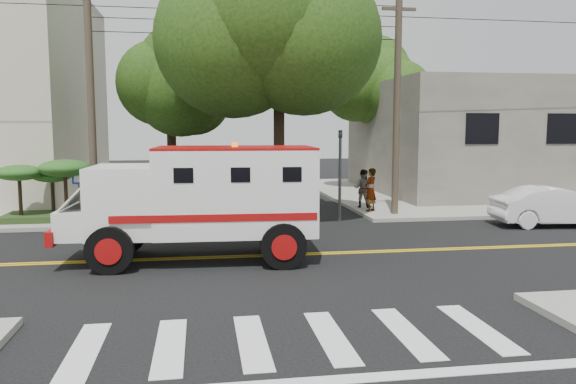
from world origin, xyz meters
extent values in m
plane|color=black|center=(0.00, 0.00, 0.00)|extent=(100.00, 100.00, 0.00)
cube|color=gray|center=(13.50, 13.50, 0.07)|extent=(17.00, 17.00, 0.15)
cube|color=#605C52|center=(15.00, 14.00, 3.15)|extent=(14.00, 12.00, 6.00)
cylinder|color=#382D23|center=(-5.60, 6.00, 4.50)|extent=(0.28, 0.28, 9.00)
cylinder|color=#382D23|center=(6.30, 6.20, 4.50)|extent=(0.28, 0.28, 9.00)
cylinder|color=black|center=(1.50, 6.50, 3.50)|extent=(0.44, 0.44, 7.00)
sphere|color=#18350E|center=(1.50, 6.50, 7.00)|extent=(5.32, 5.32, 5.32)
sphere|color=#18350E|center=(2.64, 5.74, 7.57)|extent=(4.56, 4.56, 4.56)
cylinder|color=black|center=(-3.00, 12.00, 2.80)|extent=(0.44, 0.44, 5.60)
sphere|color=#18350E|center=(-3.00, 12.00, 5.60)|extent=(3.92, 3.92, 3.92)
sphere|color=#18350E|center=(-2.16, 11.44, 6.02)|extent=(3.36, 3.36, 3.36)
cylinder|color=black|center=(8.50, 16.00, 2.97)|extent=(0.44, 0.44, 5.95)
sphere|color=#18350E|center=(8.50, 16.00, 5.95)|extent=(4.20, 4.20, 4.20)
sphere|color=#18350E|center=(9.40, 15.40, 6.40)|extent=(3.60, 3.60, 3.60)
cylinder|color=#3F3F42|center=(3.80, 5.60, 1.80)|extent=(0.12, 0.12, 3.60)
imported|color=#3F3F42|center=(3.80, 5.60, 3.15)|extent=(0.15, 0.18, 0.90)
cylinder|color=#3F3F42|center=(-6.20, 6.20, 1.00)|extent=(0.06, 0.06, 2.00)
cube|color=#0C33A5|center=(-6.20, 6.14, 1.80)|extent=(0.45, 0.03, 0.45)
cube|color=#1E3314|center=(-7.50, 6.80, 0.27)|extent=(3.20, 2.00, 0.24)
cylinder|color=black|center=(-8.40, 6.50, 1.15)|extent=(0.14, 0.14, 1.52)
ellipsoid|color=#204715|center=(-8.40, 6.50, 2.00)|extent=(1.73, 1.73, 0.60)
cylinder|color=black|center=(-7.40, 7.20, 1.07)|extent=(0.14, 0.14, 1.36)
ellipsoid|color=#204715|center=(-7.40, 7.20, 1.83)|extent=(1.55, 1.55, 0.54)
cylinder|color=black|center=(-6.70, 6.30, 1.23)|extent=(0.14, 0.14, 1.68)
ellipsoid|color=#204715|center=(-6.70, 6.30, 2.17)|extent=(1.91, 1.91, 0.66)
cube|color=white|center=(-0.69, -0.29, 1.94)|extent=(4.42, 2.72, 2.33)
cube|color=white|center=(-3.68, -0.17, 1.72)|extent=(1.87, 2.51, 1.88)
cube|color=black|center=(-4.54, -0.13, 2.22)|extent=(0.14, 1.89, 0.78)
cube|color=white|center=(-4.84, -0.12, 1.16)|extent=(1.09, 2.26, 0.78)
cube|color=#970B0B|center=(-5.39, -0.10, 0.89)|extent=(0.30, 2.39, 0.39)
cube|color=#970B0B|center=(-0.69, -0.29, 3.14)|extent=(4.42, 2.72, 0.07)
cylinder|color=black|center=(-3.95, -1.40, 0.61)|extent=(1.23, 0.40, 1.22)
cylinder|color=black|center=(-3.85, 1.08, 0.61)|extent=(1.23, 0.40, 1.22)
cylinder|color=black|center=(0.48, -1.58, 0.61)|extent=(1.23, 0.40, 1.22)
cylinder|color=black|center=(0.58, 0.90, 0.61)|extent=(1.23, 0.40, 1.22)
imported|color=silver|center=(11.54, 3.25, 0.75)|extent=(4.68, 2.04, 1.50)
imported|color=gray|center=(5.50, 6.99, 1.07)|extent=(0.79, 0.77, 1.84)
imported|color=gray|center=(5.50, 8.15, 1.00)|extent=(1.04, 0.99, 1.70)
camera|label=1|loc=(-1.64, -15.87, 3.70)|focal=35.00mm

